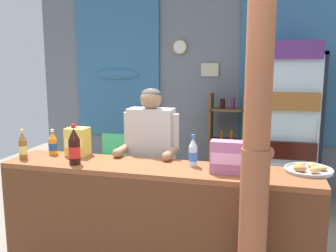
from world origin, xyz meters
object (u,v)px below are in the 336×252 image
(soda_bottle_iced_tea, at_px, (23,146))
(snack_box_wafer, at_px, (227,157))
(soda_bottle_cola, at_px, (74,147))
(soda_bottle_water, at_px, (193,153))
(drink_fridge, at_px, (289,121))
(snack_box_instant_noodle, at_px, (78,142))
(shopkeeper, at_px, (151,152))
(bottle_shelf_rack, at_px, (227,143))
(stall_counter, at_px, (153,219))
(soda_bottle_lime_soda, at_px, (259,162))
(timber_post, at_px, (256,157))
(plastic_lawn_chair, at_px, (113,163))
(soda_bottle_orange_soda, at_px, (53,144))
(pastry_tray, at_px, (309,169))

(soda_bottle_iced_tea, distance_m, snack_box_wafer, 1.71)
(soda_bottle_cola, xyz_separation_m, soda_bottle_water, (0.93, 0.20, -0.03))
(drink_fridge, xyz_separation_m, snack_box_instant_noodle, (-1.85, -1.72, 0.00))
(shopkeeper, height_order, soda_bottle_cola, shopkeeper)
(bottle_shelf_rack, height_order, shopkeeper, shopkeeper)
(bottle_shelf_rack, xyz_separation_m, soda_bottle_iced_tea, (-1.48, -2.28, 0.38))
(stall_counter, height_order, soda_bottle_lime_soda, soda_bottle_lime_soda)
(snack_box_wafer, bearing_deg, soda_bottle_cola, -176.28)
(soda_bottle_cola, relative_size, soda_bottle_iced_tea, 1.28)
(timber_post, relative_size, snack_box_instant_noodle, 10.42)
(bottle_shelf_rack, xyz_separation_m, soda_bottle_cola, (-0.97, -2.32, 0.41))
(plastic_lawn_chair, relative_size, shopkeeper, 0.55)
(bottle_shelf_rack, xyz_separation_m, soda_bottle_orange_soda, (-1.32, -2.07, 0.36))
(plastic_lawn_chair, height_order, soda_bottle_lime_soda, soda_bottle_lime_soda)
(timber_post, height_order, pastry_tray, timber_post)
(bottle_shelf_rack, relative_size, soda_bottle_cola, 4.23)
(timber_post, distance_m, pastry_tray, 0.70)
(pastry_tray, bearing_deg, shopkeeper, 167.70)
(soda_bottle_iced_tea, height_order, soda_bottle_water, soda_bottle_iced_tea)
(drink_fridge, distance_m, snack_box_instant_noodle, 2.52)
(snack_box_wafer, bearing_deg, plastic_lawn_chair, 134.12)
(soda_bottle_lime_soda, bearing_deg, drink_fridge, 81.09)
(soda_bottle_lime_soda, xyz_separation_m, soda_bottle_orange_soda, (-1.79, 0.12, 0.01))
(soda_bottle_water, distance_m, soda_bottle_orange_soda, 1.28)
(soda_bottle_iced_tea, bearing_deg, shopkeeper, 27.74)
(snack_box_instant_noodle, bearing_deg, soda_bottle_water, -4.53)
(stall_counter, relative_size, soda_bottle_cola, 7.64)
(bottle_shelf_rack, bearing_deg, soda_bottle_orange_soda, -122.49)
(stall_counter, distance_m, drink_fridge, 2.31)
(plastic_lawn_chair, relative_size, soda_bottle_orange_soda, 3.79)
(soda_bottle_orange_soda, relative_size, pastry_tray, 0.64)
(soda_bottle_orange_soda, xyz_separation_m, snack_box_wafer, (1.55, -0.17, 0.03))
(shopkeeper, bearing_deg, snack_box_instant_noodle, -155.33)
(soda_bottle_orange_soda, relative_size, snack_box_wafer, 0.94)
(soda_bottle_iced_tea, distance_m, snack_box_instant_noodle, 0.45)
(stall_counter, relative_size, shopkeeper, 1.60)
(bottle_shelf_rack, relative_size, soda_bottle_lime_soda, 6.89)
(bottle_shelf_rack, bearing_deg, soda_bottle_cola, -112.72)
(soda_bottle_lime_soda, distance_m, soda_bottle_orange_soda, 1.79)
(soda_bottle_iced_tea, height_order, snack_box_wafer, soda_bottle_iced_tea)
(soda_bottle_lime_soda, bearing_deg, soda_bottle_orange_soda, 176.26)
(soda_bottle_cola, distance_m, soda_bottle_lime_soda, 1.44)
(soda_bottle_orange_soda, bearing_deg, bottle_shelf_rack, 57.51)
(snack_box_instant_noodle, bearing_deg, stall_counter, -18.78)
(timber_post, bearing_deg, drink_fridge, 82.31)
(bottle_shelf_rack, height_order, plastic_lawn_chair, bottle_shelf_rack)
(bottle_shelf_rack, relative_size, plastic_lawn_chair, 1.62)
(soda_bottle_orange_soda, distance_m, pastry_tray, 2.15)
(stall_counter, xyz_separation_m, plastic_lawn_chair, (-1.08, 1.75, -0.10))
(shopkeeper, distance_m, soda_bottle_lime_soda, 1.06)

